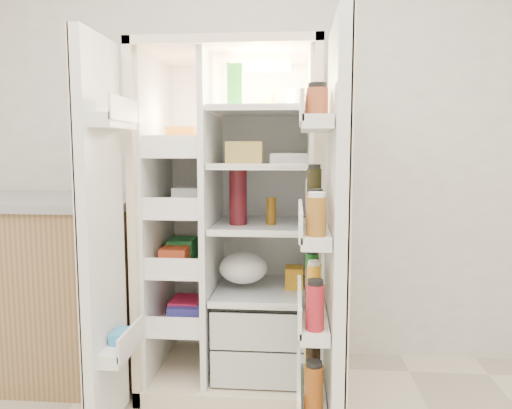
{
  "coord_description": "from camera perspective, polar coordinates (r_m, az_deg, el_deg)",
  "views": [
    {
      "loc": [
        0.23,
        -0.97,
        1.29
      ],
      "look_at": [
        0.04,
        1.25,
        1.03
      ],
      "focal_mm": 34.0,
      "sensor_mm": 36.0,
      "label": 1
    }
  ],
  "objects": [
    {
      "name": "wall_back",
      "position": [
        2.98,
        0.43,
        7.83
      ],
      "size": [
        4.0,
        0.02,
        2.7
      ],
      "primitive_type": "cube",
      "color": "silver",
      "rests_on": "floor"
    },
    {
      "name": "refrigerator",
      "position": [
        2.7,
        -2.27,
        -5.05
      ],
      "size": [
        0.92,
        0.7,
        1.8
      ],
      "color": "beige",
      "rests_on": "floor"
    },
    {
      "name": "freezer_door",
      "position": [
        2.22,
        -17.59,
        -3.95
      ],
      "size": [
        0.15,
        0.4,
        1.72
      ],
      "color": "white",
      "rests_on": "floor"
    },
    {
      "name": "fridge_door",
      "position": [
        1.97,
        8.76,
        -5.53
      ],
      "size": [
        0.17,
        0.58,
        1.72
      ],
      "color": "white",
      "rests_on": "floor"
    },
    {
      "name": "kitchen_counter",
      "position": [
        3.12,
        -25.53,
        -8.47
      ],
      "size": [
        1.4,
        0.74,
        1.02
      ],
      "color": "olive",
      "rests_on": "floor"
    }
  ]
}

